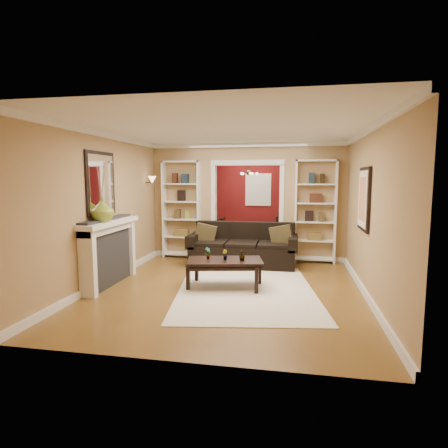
% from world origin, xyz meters
% --- Properties ---
extents(floor, '(8.00, 8.00, 0.00)m').
position_xyz_m(floor, '(0.00, 0.00, 0.00)').
color(floor, brown).
rests_on(floor, ground).
extents(ceiling, '(8.00, 8.00, 0.00)m').
position_xyz_m(ceiling, '(0.00, 0.00, 2.70)').
color(ceiling, white).
rests_on(ceiling, ground).
extents(wall_back, '(8.00, 0.00, 8.00)m').
position_xyz_m(wall_back, '(0.00, 4.00, 1.35)').
color(wall_back, tan).
rests_on(wall_back, ground).
extents(wall_front, '(8.00, 0.00, 8.00)m').
position_xyz_m(wall_front, '(0.00, -4.00, 1.35)').
color(wall_front, tan).
rests_on(wall_front, ground).
extents(wall_left, '(0.00, 8.00, 8.00)m').
position_xyz_m(wall_left, '(-2.25, 0.00, 1.35)').
color(wall_left, tan).
rests_on(wall_left, ground).
extents(wall_right, '(0.00, 8.00, 8.00)m').
position_xyz_m(wall_right, '(2.25, 0.00, 1.35)').
color(wall_right, tan).
rests_on(wall_right, ground).
extents(partition_wall, '(4.50, 0.15, 2.70)m').
position_xyz_m(partition_wall, '(0.00, 1.20, 1.35)').
color(partition_wall, tan).
rests_on(partition_wall, floor).
extents(red_back_panel, '(4.44, 0.04, 2.64)m').
position_xyz_m(red_back_panel, '(0.00, 3.97, 1.32)').
color(red_back_panel, maroon).
rests_on(red_back_panel, floor).
extents(dining_window, '(0.78, 0.03, 0.98)m').
position_xyz_m(dining_window, '(0.00, 3.93, 1.55)').
color(dining_window, '#8CA5CC').
rests_on(dining_window, wall_back).
extents(area_rug, '(2.72, 3.48, 0.01)m').
position_xyz_m(area_rug, '(0.31, -1.42, 0.01)').
color(area_rug, white).
rests_on(area_rug, floor).
extents(sofa, '(2.34, 1.01, 0.92)m').
position_xyz_m(sofa, '(0.00, 0.45, 0.46)').
color(sofa, black).
rests_on(sofa, floor).
extents(pillow_left, '(0.45, 0.17, 0.44)m').
position_xyz_m(pillow_left, '(-0.83, 0.43, 0.67)').
color(pillow_left, '#4E4121').
rests_on(pillow_left, sofa).
extents(pillow_right, '(0.47, 0.22, 0.46)m').
position_xyz_m(pillow_right, '(0.83, 0.43, 0.67)').
color(pillow_right, '#4E4121').
rests_on(pillow_right, sofa).
extents(coffee_table, '(1.40, 0.94, 0.49)m').
position_xyz_m(coffee_table, '(-0.08, -1.26, 0.24)').
color(coffee_table, black).
rests_on(coffee_table, floor).
extents(plant_left, '(0.12, 0.13, 0.21)m').
position_xyz_m(plant_left, '(-0.38, -1.26, 0.59)').
color(plant_left, '#336626').
rests_on(plant_left, coffee_table).
extents(plant_center, '(0.12, 0.12, 0.18)m').
position_xyz_m(plant_center, '(-0.08, -1.26, 0.57)').
color(plant_center, '#336626').
rests_on(plant_center, coffee_table).
extents(plant_right, '(0.14, 0.14, 0.19)m').
position_xyz_m(plant_right, '(0.22, -1.26, 0.58)').
color(plant_right, '#336626').
rests_on(plant_right, coffee_table).
extents(bookshelf_left, '(0.90, 0.30, 2.30)m').
position_xyz_m(bookshelf_left, '(-1.55, 1.03, 1.15)').
color(bookshelf_left, white).
rests_on(bookshelf_left, floor).
extents(bookshelf_right, '(0.90, 0.30, 2.30)m').
position_xyz_m(bookshelf_right, '(1.55, 1.03, 1.15)').
color(bookshelf_right, white).
rests_on(bookshelf_right, floor).
extents(fireplace, '(0.32, 1.70, 1.16)m').
position_xyz_m(fireplace, '(-2.09, -1.50, 0.58)').
color(fireplace, white).
rests_on(fireplace, floor).
extents(vase, '(0.49, 0.49, 0.40)m').
position_xyz_m(vase, '(-2.09, -1.74, 1.36)').
color(vase, olive).
rests_on(vase, fireplace).
extents(mirror, '(0.03, 0.95, 1.10)m').
position_xyz_m(mirror, '(-2.23, -1.50, 1.80)').
color(mirror, silver).
rests_on(mirror, wall_left).
extents(wall_sconce, '(0.18, 0.18, 0.22)m').
position_xyz_m(wall_sconce, '(-2.15, 0.55, 1.83)').
color(wall_sconce, '#FFE0A5').
rests_on(wall_sconce, wall_left).
extents(framed_art, '(0.04, 0.85, 1.05)m').
position_xyz_m(framed_art, '(2.21, -1.00, 1.55)').
color(framed_art, black).
rests_on(framed_art, wall_right).
extents(dining_table, '(1.63, 0.91, 0.57)m').
position_xyz_m(dining_table, '(-0.15, 2.72, 0.29)').
color(dining_table, black).
rests_on(dining_table, floor).
extents(dining_chair_nw, '(0.44, 0.44, 0.83)m').
position_xyz_m(dining_chair_nw, '(-0.70, 2.42, 0.42)').
color(dining_chair_nw, black).
rests_on(dining_chair_nw, floor).
extents(dining_chair_ne, '(0.51, 0.51, 0.93)m').
position_xyz_m(dining_chair_ne, '(0.40, 2.42, 0.46)').
color(dining_chair_ne, black).
rests_on(dining_chair_ne, floor).
extents(dining_chair_sw, '(0.52, 0.52, 0.79)m').
position_xyz_m(dining_chair_sw, '(-0.70, 3.02, 0.40)').
color(dining_chair_sw, black).
rests_on(dining_chair_sw, floor).
extents(dining_chair_se, '(0.56, 0.56, 0.91)m').
position_xyz_m(dining_chair_se, '(0.40, 3.02, 0.45)').
color(dining_chair_se, black).
rests_on(dining_chair_se, floor).
extents(chandelier, '(0.50, 0.50, 0.30)m').
position_xyz_m(chandelier, '(0.00, 2.70, 2.02)').
color(chandelier, '#322616').
rests_on(chandelier, ceiling).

